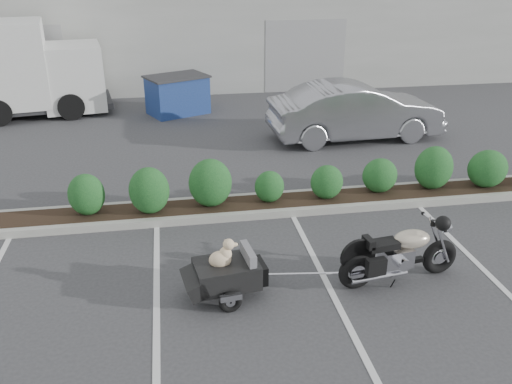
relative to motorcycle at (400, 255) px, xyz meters
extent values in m
plane|color=#38383A|center=(-2.35, 0.78, -0.48)|extent=(90.00, 90.00, 0.00)
cube|color=#9E9E93|center=(-1.35, 2.98, -0.41)|extent=(12.00, 1.00, 0.15)
cube|color=#9EA099|center=(-2.35, 17.78, 1.52)|extent=(26.00, 10.00, 4.00)
torus|color=black|center=(-0.74, -0.08, -0.18)|extent=(0.62, 0.23, 0.61)
torus|color=black|center=(0.74, 0.12, -0.18)|extent=(0.62, 0.23, 0.61)
cylinder|color=silver|center=(-0.74, -0.08, -0.18)|extent=(0.27, 0.14, 0.25)
cylinder|color=silver|center=(0.74, 0.12, -0.18)|extent=(0.23, 0.12, 0.22)
cylinder|color=silver|center=(0.69, 0.02, 0.15)|extent=(0.39, 0.10, 0.81)
cylinder|color=silver|center=(0.67, 0.20, 0.15)|extent=(0.39, 0.10, 0.81)
cylinder|color=silver|center=(0.54, 0.09, 0.50)|extent=(0.11, 0.63, 0.03)
cylinder|color=silver|center=(0.79, 0.13, 0.35)|extent=(0.13, 0.18, 0.16)
sphere|color=black|center=(0.54, -0.18, 0.60)|extent=(0.26, 0.26, 0.24)
cube|color=silver|center=(-0.06, 0.01, -0.05)|extent=(0.53, 0.37, 0.31)
cube|color=black|center=(0.03, 0.02, -0.17)|extent=(0.82, 0.20, 0.07)
ellipsoid|color=beige|center=(0.18, 0.04, 0.24)|extent=(0.64, 0.42, 0.30)
cube|color=black|center=(-0.33, -0.02, 0.22)|extent=(0.53, 0.34, 0.11)
cube|color=black|center=(-0.58, -0.06, 0.31)|extent=(0.14, 0.28, 0.15)
cylinder|color=silver|center=(-0.40, -0.20, -0.25)|extent=(0.95, 0.21, 0.08)
cylinder|color=silver|center=(-0.45, 0.13, -0.25)|extent=(0.95, 0.21, 0.08)
cube|color=black|center=(-0.52, -0.31, 0.02)|extent=(0.32, 0.17, 0.27)
cube|color=black|center=(-2.77, 0.02, -0.07)|extent=(1.03, 0.77, 0.38)
cube|color=slate|center=(-2.43, 0.06, 0.17)|extent=(0.18, 0.57, 0.27)
cube|color=slate|center=(-2.72, 0.02, 0.02)|extent=(0.70, 0.64, 0.04)
cube|color=black|center=(-3.26, -0.05, -0.14)|extent=(0.43, 0.69, 0.33)
cube|color=black|center=(-2.27, 0.09, -0.12)|extent=(0.24, 0.47, 0.31)
torus|color=black|center=(-2.76, -0.36, -0.32)|extent=(0.36, 0.15, 0.35)
torus|color=black|center=(-2.86, 0.39, -0.32)|extent=(0.36, 0.15, 0.35)
cube|color=silver|center=(-2.76, -0.41, -0.21)|extent=(0.33, 0.12, 0.09)
cube|color=silver|center=(-2.87, 0.43, -0.21)|extent=(0.33, 0.12, 0.09)
cylinder|color=black|center=(-2.81, 0.01, -0.32)|extent=(0.14, 0.81, 0.04)
cylinder|color=silver|center=(-2.05, 0.11, -0.18)|extent=(0.54, 0.10, 0.03)
ellipsoid|color=beige|center=(-2.86, 0.02, 0.18)|extent=(0.37, 0.27, 0.27)
ellipsoid|color=beige|center=(-2.78, 0.03, 0.26)|extent=(0.22, 0.21, 0.25)
sphere|color=beige|center=(-2.73, 0.04, 0.42)|extent=(0.19, 0.19, 0.17)
ellipsoid|color=beige|center=(-2.64, 0.05, 0.40)|extent=(0.14, 0.09, 0.06)
sphere|color=black|center=(-2.59, 0.05, 0.40)|extent=(0.04, 0.04, 0.03)
ellipsoid|color=beige|center=(-2.75, -0.02, 0.44)|extent=(0.05, 0.04, 0.09)
ellipsoid|color=beige|center=(-2.77, 0.08, 0.44)|extent=(0.05, 0.04, 0.09)
cylinder|color=beige|center=(-2.74, -0.02, 0.08)|extent=(0.04, 0.04, 0.11)
cylinder|color=beige|center=(-2.76, 0.09, 0.08)|extent=(0.04, 0.04, 0.11)
imported|color=#A0A0A7|center=(1.66, 7.05, 0.30)|extent=(4.86, 1.91, 1.57)
cube|color=navy|center=(-3.15, 10.46, 0.11)|extent=(2.10, 1.80, 1.18)
cube|color=#2D2D30|center=(-3.15, 10.46, 0.72)|extent=(2.23, 1.93, 0.06)
cube|color=silver|center=(-6.44, 11.32, 0.66)|extent=(2.14, 2.37, 2.01)
cube|color=black|center=(-6.44, 11.32, 0.39)|extent=(0.35, 1.73, 0.91)
cube|color=#2D2D30|center=(-8.52, 10.99, -0.16)|extent=(6.64, 3.00, 0.18)
cylinder|color=black|center=(-6.46, 10.30, -0.07)|extent=(0.85, 0.38, 0.82)
cylinder|color=black|center=(-6.78, 12.29, -0.07)|extent=(0.85, 0.38, 0.82)
cylinder|color=black|center=(-8.86, 11.96, -0.07)|extent=(0.85, 0.38, 0.82)
camera|label=1|loc=(-3.47, -6.93, 4.41)|focal=38.00mm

